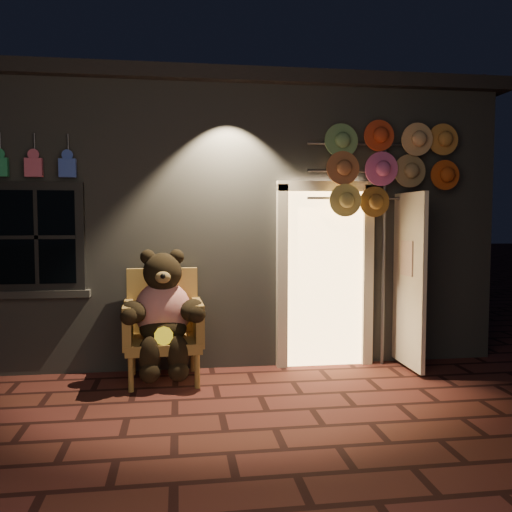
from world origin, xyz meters
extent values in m
plane|color=#552420|center=(0.00, 0.00, 0.00)|extent=(60.00, 60.00, 0.00)
cube|color=slate|center=(0.00, 4.00, 1.65)|extent=(7.00, 5.00, 3.30)
cube|color=black|center=(0.00, 4.00, 3.38)|extent=(7.30, 5.30, 0.16)
cube|color=black|center=(-1.90, 1.46, 1.55)|extent=(1.00, 0.10, 1.20)
cube|color=black|center=(-1.90, 1.43, 1.55)|extent=(0.82, 0.06, 1.02)
cube|color=slate|center=(-1.90, 1.46, 0.92)|extent=(1.10, 0.14, 0.08)
cube|color=#FFC572|center=(1.35, 1.48, 1.05)|extent=(0.92, 0.10, 2.10)
cube|color=beige|center=(0.83, 1.44, 1.05)|extent=(0.12, 0.12, 2.20)
cube|color=beige|center=(1.87, 1.44, 1.05)|extent=(0.12, 0.12, 2.20)
cube|color=beige|center=(1.35, 1.44, 2.13)|extent=(1.16, 0.12, 0.12)
cube|color=beige|center=(2.25, 1.10, 1.05)|extent=(0.05, 0.80, 2.00)
cylinder|color=#59595E|center=(-2.25, 1.44, 2.55)|extent=(0.02, 0.02, 0.25)
cube|color=#C9536E|center=(-1.90, 1.38, 2.30)|extent=(0.18, 0.07, 0.20)
cylinder|color=#59595E|center=(-1.90, 1.44, 2.55)|extent=(0.02, 0.02, 0.25)
cube|color=#344FB8|center=(-1.55, 1.38, 2.30)|extent=(0.18, 0.07, 0.20)
cylinder|color=#59595E|center=(-1.55, 1.44, 2.55)|extent=(0.02, 0.02, 0.25)
cube|color=olive|center=(-0.54, 1.07, 0.41)|extent=(0.81, 0.76, 0.11)
cube|color=olive|center=(-0.55, 1.40, 0.80)|extent=(0.79, 0.12, 0.78)
cube|color=olive|center=(-0.91, 1.03, 0.64)|extent=(0.12, 0.67, 0.45)
cube|color=olive|center=(-0.17, 1.06, 0.64)|extent=(0.12, 0.67, 0.45)
cylinder|color=olive|center=(-0.86, 0.74, 0.18)|extent=(0.06, 0.06, 0.36)
cylinder|color=olive|center=(-0.19, 0.77, 0.18)|extent=(0.06, 0.06, 0.36)
cylinder|color=olive|center=(-0.89, 1.36, 0.18)|extent=(0.06, 0.06, 0.36)
cylinder|color=olive|center=(-0.22, 1.39, 0.18)|extent=(0.06, 0.06, 0.36)
ellipsoid|color=red|center=(-0.54, 1.10, 0.76)|extent=(0.63, 0.51, 0.64)
ellipsoid|color=black|center=(-0.54, 1.03, 0.58)|extent=(0.52, 0.45, 0.30)
sphere|color=black|center=(-0.54, 1.06, 1.18)|extent=(0.43, 0.43, 0.41)
sphere|color=black|center=(-0.69, 1.08, 1.35)|extent=(0.16, 0.16, 0.16)
sphere|color=black|center=(-0.39, 1.09, 1.35)|extent=(0.16, 0.16, 0.16)
ellipsoid|color=olive|center=(-0.53, 0.87, 1.15)|extent=(0.17, 0.12, 0.13)
ellipsoid|color=black|center=(-0.84, 0.89, 0.79)|extent=(0.38, 0.48, 0.23)
ellipsoid|color=black|center=(-0.23, 0.92, 0.79)|extent=(0.35, 0.47, 0.23)
ellipsoid|color=black|center=(-0.67, 0.75, 0.36)|extent=(0.23, 0.23, 0.40)
ellipsoid|color=black|center=(-0.38, 0.77, 0.36)|extent=(0.23, 0.23, 0.40)
sphere|color=black|center=(-0.67, 0.70, 0.20)|extent=(0.21, 0.21, 0.21)
sphere|color=black|center=(-0.38, 0.71, 0.20)|extent=(0.21, 0.21, 0.21)
cylinder|color=yellow|center=(-0.53, 0.76, 0.56)|extent=(0.20, 0.09, 0.19)
cylinder|color=#59595E|center=(2.05, 1.38, 1.41)|extent=(0.04, 0.04, 2.83)
cylinder|color=#59595E|center=(1.74, 1.36, 2.62)|extent=(1.26, 0.03, 0.03)
cylinder|color=#59595E|center=(1.74, 1.36, 2.30)|extent=(1.26, 0.03, 0.03)
cylinder|color=#59595E|center=(1.74, 1.36, 1.99)|extent=(1.26, 0.03, 0.03)
cylinder|color=#6A975A|center=(1.50, 1.30, 2.67)|extent=(0.36, 0.11, 0.36)
cylinder|color=red|center=(1.92, 1.27, 2.67)|extent=(0.36, 0.11, 0.36)
cylinder|color=tan|center=(2.34, 1.24, 2.67)|extent=(0.36, 0.11, 0.36)
cylinder|color=#D28839|center=(2.76, 1.30, 2.67)|extent=(0.36, 0.11, 0.36)
cylinder|color=#A35E38|center=(1.50, 1.27, 2.30)|extent=(0.36, 0.11, 0.36)
cylinder|color=#D1579B|center=(1.92, 1.24, 2.30)|extent=(0.36, 0.11, 0.36)
cylinder|color=#9B7F53|center=(2.34, 1.30, 2.30)|extent=(0.36, 0.11, 0.36)
cylinder|color=#D24E17|center=(2.76, 1.27, 2.30)|extent=(0.36, 0.11, 0.36)
cylinder|color=#D5BE5F|center=(1.50, 1.24, 1.94)|extent=(0.36, 0.11, 0.36)
cylinder|color=brown|center=(1.92, 1.30, 1.94)|extent=(0.36, 0.11, 0.36)
camera|label=1|loc=(-0.37, -4.76, 1.76)|focal=38.00mm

